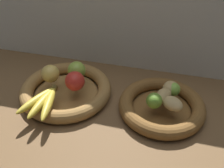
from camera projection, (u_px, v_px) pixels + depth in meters
The scene contains 14 objects.
ground_plane at pixel (114, 108), 100.88cm from camera, with size 140.00×90.00×3.00cm, color brown.
back_wall at pixel (131, 10), 106.31cm from camera, with size 140.00×3.00×55.00cm.
fruit_bowl_left at pixel (66, 90), 103.71cm from camera, with size 36.93×36.93×5.29cm.
fruit_bowl_right at pixel (162, 106), 96.06cm from camera, with size 32.66×32.66×5.29cm.
apple_green_back at pixel (77, 70), 103.60cm from camera, with size 7.37×7.37×7.37cm, color #8CAD3D.
apple_red_right at pixel (75, 82), 97.20cm from camera, with size 7.67×7.67×7.67cm, color red.
apple_golden_left at pixel (50, 74), 101.82cm from camera, with size 7.22×7.22×7.22cm, color #DBB756.
banana_bunch_front at pixel (43, 101), 91.67cm from camera, with size 12.99×19.23×2.99cm.
potato_back at pixel (170, 88), 96.11cm from camera, with size 6.66×5.66×5.15cm, color tan.
potato_large at pixel (163, 96), 92.96cm from camera, with size 8.32×5.05×4.58cm, color tan.
potato_small at pixel (172, 104), 89.53cm from camera, with size 7.77×5.70×4.56cm, color tan.
lime_near at pixel (154, 101), 89.84cm from camera, with size 5.79×5.79×5.79cm, color olive.
lime_far at pixel (173, 89), 95.42cm from camera, with size 5.21×5.21×5.21cm, color #7AAD3D.
chili_pepper at pixel (166, 102), 92.02cm from camera, with size 1.96×1.96×12.25cm, color red.
Camera 1 is at (17.76, -72.05, 67.53)cm, focal length 40.66 mm.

